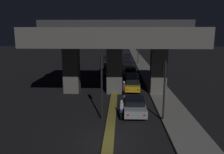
{
  "coord_description": "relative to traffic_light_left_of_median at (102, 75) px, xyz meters",
  "views": [
    {
      "loc": [
        0.75,
        -12.6,
        6.79
      ],
      "look_at": [
        -0.42,
        14.78,
        1.23
      ],
      "focal_mm": 35.0,
      "sensor_mm": 36.0,
      "label": 1
    }
  ],
  "objects": [
    {
      "name": "car_dark_red_fourth",
      "position": [
        2.73,
        22.79,
        -2.8
      ],
      "size": [
        1.86,
        4.0,
        1.55
      ],
      "rotation": [
        0.0,
        0.0,
        1.57
      ],
      "color": "#591414",
      "rests_on": "ground_plane"
    },
    {
      "name": "car_taxi_yellow_second",
      "position": [
        2.89,
        9.46,
        -2.66
      ],
      "size": [
        1.99,
        4.85,
        1.77
      ],
      "rotation": [
        0.0,
        0.0,
        1.52
      ],
      "color": "gold",
      "rests_on": "ground_plane"
    },
    {
      "name": "median_divider",
      "position": [
        0.74,
        31.26,
        -3.49
      ],
      "size": [
        0.68,
        126.0,
        0.22
      ],
      "primitive_type": "cube",
      "color": "olive",
      "rests_on": "ground_plane"
    },
    {
      "name": "car_silver_lead",
      "position": [
        2.63,
        1.6,
        -2.88
      ],
      "size": [
        1.98,
        4.49,
        1.37
      ],
      "rotation": [
        0.0,
        0.0,
        1.58
      ],
      "color": "gray",
      "rests_on": "ground_plane"
    },
    {
      "name": "car_grey_second_oncoming",
      "position": [
        -1.47,
        28.68,
        -2.61
      ],
      "size": [
        1.96,
        4.36,
        1.88
      ],
      "rotation": [
        0.0,
        0.0,
        -1.6
      ],
      "color": "#515459",
      "rests_on": "ground_plane"
    },
    {
      "name": "car_dark_blue_sixth",
      "position": [
        2.92,
        35.8,
        -2.7
      ],
      "size": [
        2.17,
        4.67,
        1.67
      ],
      "rotation": [
        0.0,
        0.0,
        1.54
      ],
      "color": "#141938",
      "rests_on": "ground_plane"
    },
    {
      "name": "pedestrian_on_sidewalk",
      "position": [
        5.26,
        7.75,
        -2.51
      ],
      "size": [
        0.33,
        0.33,
        1.82
      ],
      "color": "black",
      "rests_on": "sidewalk_right"
    },
    {
      "name": "ground_plane",
      "position": [
        0.74,
        -3.74,
        -3.6
      ],
      "size": [
        200.0,
        200.0,
        0.0
      ],
      "primitive_type": "plane",
      "color": "black"
    },
    {
      "name": "sidewalk_right",
      "position": [
        6.01,
        24.26,
        -3.51
      ],
      "size": [
        2.63,
        126.0,
        0.16
      ],
      "primitive_type": "cube",
      "color": "gray",
      "rests_on": "ground_plane"
    },
    {
      "name": "motorcycle_red_filtering_mid",
      "position": [
        1.81,
        7.44,
        -2.96
      ],
      "size": [
        0.33,
        1.8,
        1.5
      ],
      "rotation": [
        0.0,
        0.0,
        1.59
      ],
      "color": "black",
      "rests_on": "ground_plane"
    },
    {
      "name": "traffic_light_left_of_median",
      "position": [
        0.0,
        0.0,
        0.0
      ],
      "size": [
        0.3,
        0.49,
        5.29
      ],
      "color": "black",
      "rests_on": "ground_plane"
    },
    {
      "name": "street_lamp",
      "position": [
        4.89,
        31.77,
        1.24
      ],
      "size": [
        2.12,
        0.32,
        8.23
      ],
      "color": "#2D2D30",
      "rests_on": "ground_plane"
    },
    {
      "name": "motorcycle_blue_filtering_near",
      "position": [
        1.54,
        0.65,
        -2.99
      ],
      "size": [
        0.33,
        1.99,
        1.42
      ],
      "rotation": [
        0.0,
        0.0,
        1.54
      ],
      "color": "black",
      "rests_on": "ground_plane"
    },
    {
      "name": "traffic_light_right_of_median",
      "position": [
        4.79,
        0.01,
        -0.37
      ],
      "size": [
        0.3,
        0.49,
        4.72
      ],
      "color": "black",
      "rests_on": "ground_plane"
    },
    {
      "name": "car_grey_lead_oncoming",
      "position": [
        -1.17,
        19.5,
        -2.67
      ],
      "size": [
        1.95,
        4.77,
        1.76
      ],
      "rotation": [
        0.0,
        0.0,
        -1.61
      ],
      "color": "#515459",
      "rests_on": "ground_plane"
    },
    {
      "name": "elevated_overpass",
      "position": [
        0.74,
        7.97,
        2.41
      ],
      "size": [
        17.12,
        10.73,
        8.17
      ],
      "color": "#5B5956",
      "rests_on": "ground_plane"
    },
    {
      "name": "car_black_fifth",
      "position": [
        2.55,
        29.16,
        -2.81
      ],
      "size": [
        2.03,
        4.36,
        1.57
      ],
      "rotation": [
        0.0,
        0.0,
        1.59
      ],
      "color": "black",
      "rests_on": "ground_plane"
    },
    {
      "name": "car_silver_third",
      "position": [
        2.8,
        16.81,
        -2.76
      ],
      "size": [
        2.21,
        4.53,
        1.62
      ],
      "rotation": [
        0.0,
        0.0,
        1.61
      ],
      "color": "gray",
      "rests_on": "ground_plane"
    }
  ]
}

